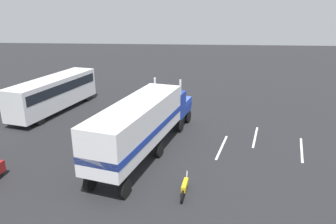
{
  "coord_description": "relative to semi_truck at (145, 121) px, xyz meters",
  "views": [
    {
      "loc": [
        -26.77,
        -1.11,
        10.12
      ],
      "look_at": [
        -1.87,
        0.8,
        1.6
      ],
      "focal_mm": 33.52,
      "sensor_mm": 36.0,
      "label": 1
    }
  ],
  "objects": [
    {
      "name": "ground_plane",
      "position": [
        6.54,
        -2.08,
        -2.52
      ],
      "size": [
        120.0,
        120.0,
        0.0
      ],
      "primitive_type": "plane",
      "color": "#232326"
    },
    {
      "name": "lane_stripe_near",
      "position": [
        1.48,
        -5.58,
        -2.52
      ],
      "size": [
        4.29,
        1.31,
        0.01
      ],
      "primitive_type": "cube",
      "rotation": [
        0.0,
        0.0,
        -0.27
      ],
      "color": "silver",
      "rests_on": "ground_plane"
    },
    {
      "name": "lane_stripe_mid",
      "position": [
        3.64,
        -8.46,
        -2.52
      ],
      "size": [
        4.29,
        1.28,
        0.01
      ],
      "primitive_type": "cube",
      "rotation": [
        0.0,
        0.0,
        -0.26
      ],
      "color": "silver",
      "rests_on": "ground_plane"
    },
    {
      "name": "lane_stripe_far",
      "position": [
        1.48,
        -11.43,
        -2.52
      ],
      "size": [
        4.27,
        1.38,
        0.01
      ],
      "primitive_type": "cube",
      "rotation": [
        0.0,
        0.0,
        -0.28
      ],
      "color": "silver",
      "rests_on": "ground_plane"
    },
    {
      "name": "semi_truck",
      "position": [
        0.0,
        0.0,
        0.0
      ],
      "size": [
        14.31,
        6.19,
        4.5
      ],
      "color": "#193399",
      "rests_on": "ground_plane"
    },
    {
      "name": "person_bystander",
      "position": [
        0.41,
        2.46,
        -1.63
      ],
      "size": [
        0.34,
        0.46,
        1.63
      ],
      "color": "#2D3347",
      "rests_on": "ground_plane"
    },
    {
      "name": "parked_bus",
      "position": [
        8.78,
        10.35,
        -0.46
      ],
      "size": [
        11.29,
        5.18,
        3.4
      ],
      "color": "silver",
      "rests_on": "ground_plane"
    },
    {
      "name": "motorcycle",
      "position": [
        -4.97,
        -2.96,
        -2.04
      ],
      "size": [
        2.1,
        0.4,
        1.12
      ],
      "color": "black",
      "rests_on": "ground_plane"
    }
  ]
}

